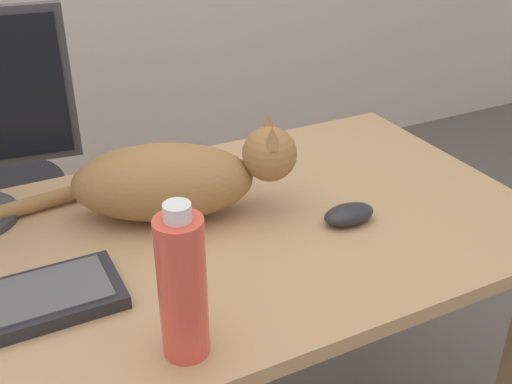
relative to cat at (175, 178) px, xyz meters
The scene contains 4 objects.
desk 0.25m from the cat, 146.97° to the right, with size 1.68×0.74×0.71m.
cat is the anchor object (origin of this frame).
computer_mouse 0.35m from the cat, 32.54° to the right, with size 0.11×0.06×0.04m, color #232328.
water_bottle 0.40m from the cat, 108.61° to the right, with size 0.07×0.07×0.25m.
Camera 1 is at (-0.20, -0.95, 1.37)m, focal length 43.84 mm.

